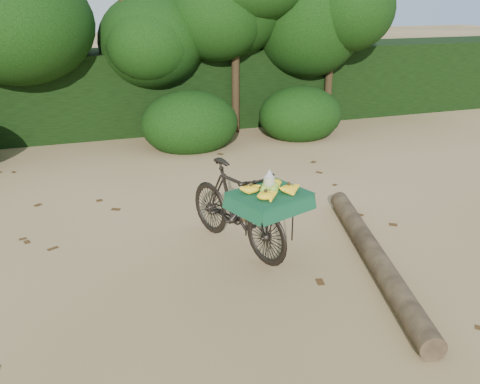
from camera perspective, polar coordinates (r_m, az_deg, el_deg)
name	(u,v)px	position (r m, az deg, el deg)	size (l,w,h in m)	color
ground	(156,248)	(6.52, -9.36, -6.25)	(80.00, 80.00, 0.00)	tan
vendor_bicycle	(237,207)	(6.21, -0.29, -1.65)	(1.24, 1.95, 1.11)	black
fallen_log	(374,255)	(6.22, 14.78, -6.82)	(0.25, 0.25, 3.45)	brown
hedge_backdrop	(105,92)	(12.24, -14.96, 10.81)	(26.00, 1.80, 1.80)	black
tree_row	(70,46)	(11.27, -18.53, 15.26)	(14.50, 2.00, 4.00)	black
bush_clumps	(141,130)	(10.43, -11.02, 6.86)	(8.80, 1.70, 0.90)	black
leaf_litter	(148,227)	(7.09, -10.30, -3.89)	(7.00, 7.30, 0.01)	#452A12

